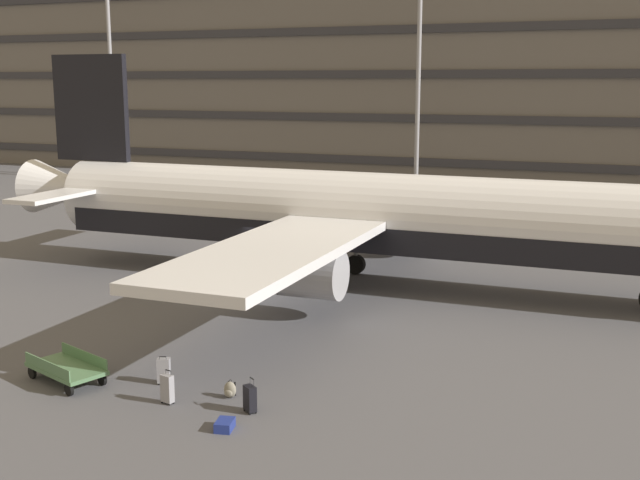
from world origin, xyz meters
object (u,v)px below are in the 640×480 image
suitcase_scuffed (167,388)px  suitcase_large (250,398)px  airliner (362,215)px  baggage_cart (66,368)px  suitcase_purple (225,425)px  backpack_silver (230,390)px  suitcase_red (164,370)px

suitcase_scuffed → suitcase_large: bearing=7.5°
airliner → baggage_cart: bearing=-106.0°
suitcase_purple → backpack_silver: (-0.90, 1.95, 0.10)m
suitcase_red → suitcase_large: 3.48m
suitcase_purple → baggage_cart: 6.19m
airliner → suitcase_purple: airliner is taller
suitcase_scuffed → baggage_cart: 3.75m
suitcase_scuffed → suitcase_red: bearing=126.6°
suitcase_red → suitcase_scuffed: 1.55m
suitcase_purple → suitcase_large: size_ratio=0.71×
baggage_cart → suitcase_purple: bearing=-11.2°
baggage_cart → suitcase_scuffed: bearing=-4.3°
suitcase_purple → suitcase_scuffed: size_ratio=0.72×
airliner → suitcase_scuffed: 15.35m
suitcase_purple → suitcase_large: suitcase_large is taller
suitcase_red → suitcase_scuffed: size_ratio=0.91×
airliner → suitcase_scuffed: size_ratio=37.30×
airliner → backpack_silver: (0.91, -14.09, -2.85)m
suitcase_purple → suitcase_red: bearing=146.3°
suitcase_purple → suitcase_scuffed: suitcase_scuffed is taller
airliner → suitcase_red: size_ratio=40.85×
suitcase_scuffed → baggage_cart: size_ratio=0.29×
suitcase_red → backpack_silver: 2.37m
suitcase_scuffed → baggage_cart: (-3.74, 0.28, -0.02)m
suitcase_scuffed → baggage_cart: suitcase_scuffed is taller
suitcase_purple → suitcase_red: suitcase_red is taller
suitcase_large → baggage_cart: bearing=-179.6°
airliner → suitcase_large: (1.91, -14.79, -2.68)m
airliner → suitcase_red: airliner is taller
suitcase_scuffed → backpack_silver: bearing=35.7°
baggage_cart → suitcase_red: bearing=18.9°
suitcase_purple → backpack_silver: backpack_silver is taller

